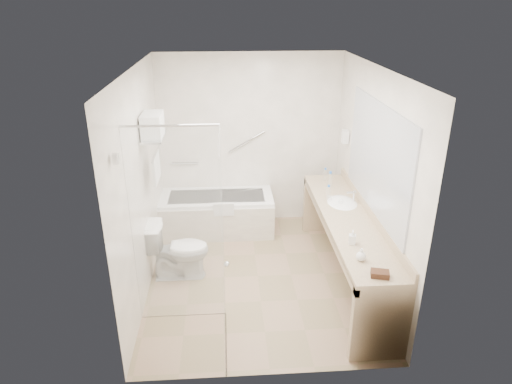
{
  "coord_description": "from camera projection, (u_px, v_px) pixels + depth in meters",
  "views": [
    {
      "loc": [
        -0.35,
        -4.75,
        3.16
      ],
      "look_at": [
        0.0,
        0.3,
        1.0
      ],
      "focal_mm": 32.0,
      "sensor_mm": 36.0,
      "label": 1
    }
  ],
  "objects": [
    {
      "name": "wall_left",
      "position": [
        141.0,
        185.0,
        5.05
      ],
      "size": [
        0.1,
        3.2,
        2.5
      ],
      "primitive_type": "cube",
      "color": "white",
      "rests_on": "ground"
    },
    {
      "name": "drinking_glass_near",
      "position": [
        341.0,
        202.0,
        5.49
      ],
      "size": [
        0.08,
        0.08,
        0.08
      ],
      "primitive_type": "cylinder",
      "rotation": [
        0.0,
        0.0,
        -0.36
      ],
      "color": "silver",
      "rests_on": "vanity_counter"
    },
    {
      "name": "mirror",
      "position": [
        377.0,
        159.0,
        4.96
      ],
      "size": [
        0.02,
        2.0,
        1.2
      ],
      "primitive_type": "cube",
      "color": "#ADB1B9",
      "rests_on": "wall_right"
    },
    {
      "name": "water_bottle_left",
      "position": [
        328.0,
        193.0,
        5.64
      ],
      "size": [
        0.06,
        0.06,
        0.19
      ],
      "rotation": [
        0.0,
        0.0,
        0.27
      ],
      "color": "silver",
      "rests_on": "vanity_counter"
    },
    {
      "name": "soap_bottle_a",
      "position": [
        352.0,
        241.0,
        4.63
      ],
      "size": [
        0.1,
        0.17,
        0.07
      ],
      "primitive_type": "imported",
      "rotation": [
        0.0,
        0.0,
        -0.25
      ],
      "color": "white",
      "rests_on": "vanity_counter"
    },
    {
      "name": "drinking_glass_far",
      "position": [
        329.0,
        199.0,
        5.58
      ],
      "size": [
        0.07,
        0.07,
        0.08
      ],
      "primitive_type": "cylinder",
      "rotation": [
        0.0,
        0.0,
        0.11
      ],
      "color": "silver",
      "rests_on": "vanity_counter"
    },
    {
      "name": "towel_shelf",
      "position": [
        153.0,
        132.0,
        5.18
      ],
      "size": [
        0.24,
        0.55,
        0.81
      ],
      "color": "silver",
      "rests_on": "wall_left"
    },
    {
      "name": "water_bottle_mid",
      "position": [
        330.0,
        180.0,
        6.01
      ],
      "size": [
        0.07,
        0.07,
        0.22
      ],
      "rotation": [
        0.0,
        0.0,
        0.31
      ],
      "color": "silver",
      "rests_on": "vanity_counter"
    },
    {
      "name": "grab_bar_long",
      "position": [
        246.0,
        142.0,
        6.56
      ],
      "size": [
        0.53,
        0.03,
        0.33
      ],
      "primitive_type": "cylinder",
      "rotation": [
        0.0,
        1.05,
        0.0
      ],
      "color": "silver",
      "rests_on": "wall_back"
    },
    {
      "name": "wall_right",
      "position": [
        371.0,
        179.0,
        5.21
      ],
      "size": [
        0.1,
        3.2,
        2.5
      ],
      "primitive_type": "cube",
      "color": "white",
      "rests_on": "ground"
    },
    {
      "name": "bathtub",
      "position": [
        217.0,
        213.0,
        6.62
      ],
      "size": [
        1.6,
        0.73,
        0.59
      ],
      "color": "white",
      "rests_on": "floor"
    },
    {
      "name": "wall_front",
      "position": [
        272.0,
        256.0,
        3.66
      ],
      "size": [
        2.6,
        0.1,
        2.5
      ],
      "primitive_type": "cube",
      "color": "white",
      "rests_on": "ground"
    },
    {
      "name": "ceiling",
      "position": [
        258.0,
        68.0,
        4.64
      ],
      "size": [
        2.6,
        3.2,
        0.1
      ],
      "primitive_type": "cube",
      "color": "silver",
      "rests_on": "wall_back"
    },
    {
      "name": "floor",
      "position": [
        258.0,
        276.0,
        5.62
      ],
      "size": [
        3.2,
        3.2,
        0.0
      ],
      "primitive_type": "plane",
      "color": "#9A7B5F",
      "rests_on": "ground"
    },
    {
      "name": "shower_enclosure",
      "position": [
        199.0,
        238.0,
        4.31
      ],
      "size": [
        0.96,
        0.91,
        2.11
      ],
      "color": "silver",
      "rests_on": "floor"
    },
    {
      "name": "toilet",
      "position": [
        179.0,
        250.0,
        5.5
      ],
      "size": [
        0.73,
        0.41,
        0.71
      ],
      "primitive_type": "imported",
      "rotation": [
        0.0,
        0.0,
        1.58
      ],
      "color": "white",
      "rests_on": "floor"
    },
    {
      "name": "water_bottle_right",
      "position": [
        325.0,
        175.0,
        6.24
      ],
      "size": [
        0.05,
        0.05,
        0.18
      ],
      "rotation": [
        0.0,
        0.0,
        0.19
      ],
      "color": "silver",
      "rests_on": "vanity_counter"
    },
    {
      "name": "grab_bar_short",
      "position": [
        185.0,
        163.0,
        6.62
      ],
      "size": [
        0.4,
        0.03,
        0.03
      ],
      "primitive_type": "cylinder",
      "rotation": [
        0.0,
        1.57,
        0.0
      ],
      "color": "silver",
      "rests_on": "wall_back"
    },
    {
      "name": "hairdryer_unit",
      "position": [
        345.0,
        137.0,
        6.09
      ],
      "size": [
        0.08,
        0.1,
        0.18
      ],
      "primitive_type": "cube",
      "color": "white",
      "rests_on": "wall_right"
    },
    {
      "name": "vanity_counter",
      "position": [
        346.0,
        233.0,
        5.3
      ],
      "size": [
        0.55,
        2.7,
        0.95
      ],
      "color": "tan",
      "rests_on": "floor"
    },
    {
      "name": "sink",
      "position": [
        342.0,
        205.0,
        5.6
      ],
      "size": [
        0.4,
        0.52,
        0.14
      ],
      "primitive_type": "ellipsoid",
      "color": "white",
      "rests_on": "vanity_counter"
    },
    {
      "name": "soap_bottle_b",
      "position": [
        361.0,
        256.0,
        4.34
      ],
      "size": [
        0.13,
        0.15,
        0.1
      ],
      "primitive_type": "imported",
      "rotation": [
        0.0,
        0.0,
        0.32
      ],
      "color": "white",
      "rests_on": "vanity_counter"
    },
    {
      "name": "faucet",
      "position": [
        354.0,
        196.0,
        5.56
      ],
      "size": [
        0.03,
        0.03,
        0.14
      ],
      "primitive_type": "cylinder",
      "color": "silver",
      "rests_on": "vanity_counter"
    },
    {
      "name": "amenity_basket",
      "position": [
        380.0,
        274.0,
        4.09
      ],
      "size": [
        0.18,
        0.15,
        0.05
      ],
      "primitive_type": "cube",
      "rotation": [
        0.0,
        0.0,
        -0.26
      ],
      "color": "#462719",
      "rests_on": "vanity_counter"
    },
    {
      "name": "wall_back",
      "position": [
        250.0,
        141.0,
        6.6
      ],
      "size": [
        2.6,
        0.1,
        2.5
      ],
      "primitive_type": "cube",
      "color": "white",
      "rests_on": "ground"
    }
  ]
}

